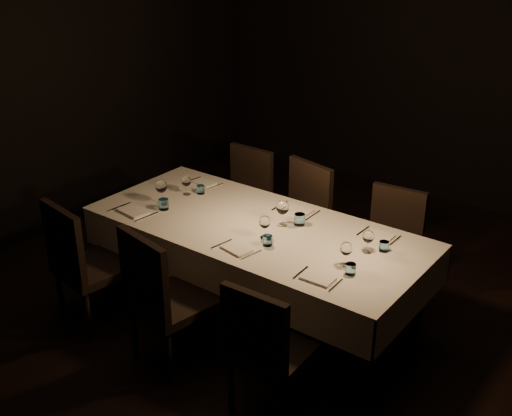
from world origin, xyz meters
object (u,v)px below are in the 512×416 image
Objects in this scene: chair_far_right at (391,240)px; chair_near_right at (265,345)px; chair_near_left at (82,260)px; chair_far_center at (299,216)px; chair_far_left at (244,195)px; chair_near_center at (162,295)px; dining_table at (256,234)px.

chair_near_right is at bearing -94.34° from chair_far_right.
chair_near_left reaches higher than chair_far_center.
chair_near_right is at bearing -50.28° from chair_far_center.
chair_far_right is at bearing 1.62° from chair_far_left.
chair_near_left is 0.98× the size of chair_near_center.
dining_table is at bearing -52.38° from chair_near_right.
dining_table is at bearing -46.96° from chair_far_left.
dining_table is 1.11m from chair_far_right.
dining_table is at bearing -87.92° from chair_near_center.
chair_far_center is (0.83, 1.59, -0.01)m from chair_near_left.
chair_far_right is (1.44, 0.03, -0.02)m from chair_far_left.
dining_table is 1.13m from chair_far_left.
chair_near_right is 1.02× the size of chair_far_right.
chair_far_left is at bearing -50.91° from chair_near_right.
dining_table is 0.75m from chair_far_center.
chair_near_left is at bearing -136.82° from dining_table.
chair_far_left is 1.04× the size of chair_far_right.
chair_near_center is at bearing -98.37° from dining_table.
chair_near_center is at bearing -69.00° from chair_far_left.
chair_near_left is 1.08× the size of chair_near_right.
chair_far_center is at bearing -65.18° from chair_near_right.
chair_far_center is at bearing -7.60° from chair_far_left.
chair_far_center is 0.79m from chair_far_right.
chair_near_center is (0.80, 0.01, 0.01)m from chair_near_left.
chair_far_center is (-0.79, 1.57, 0.03)m from chair_near_right.
chair_near_left is at bearing 10.99° from chair_near_center.
chair_far_right is (0.69, 0.85, -0.18)m from dining_table.
chair_near_center is 1.10× the size of chair_near_right.
chair_far_left is at bearing -175.21° from chair_far_center.
chair_near_left is 0.80m from chair_near_center.
chair_near_right is (0.83, 0.01, -0.04)m from chair_near_center.
chair_far_center is 1.08× the size of chair_far_right.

